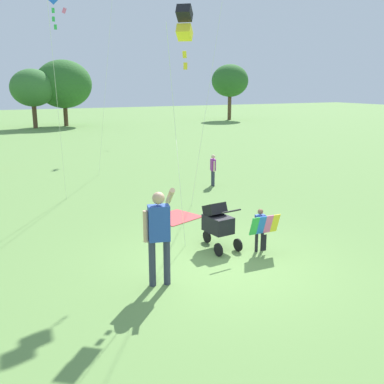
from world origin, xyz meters
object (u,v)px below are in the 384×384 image
kite_adult_black (184,24)px  person_kid_running (213,168)px  stroller (217,222)px  picnic_blanket (175,217)px  person_adult_flyer (159,230)px  child_with_butterfly_kite (261,226)px

kite_adult_black → person_kid_running: kite_adult_black is taller
stroller → picnic_blanket: size_ratio=0.93×
person_kid_running → person_adult_flyer: bearing=-125.3°
picnic_blanket → person_kid_running: bearing=46.8°
person_adult_flyer → kite_adult_black: bearing=51.7°
child_with_butterfly_kite → picnic_blanket: bearing=101.8°
stroller → person_kid_running: person_kid_running is taller
person_adult_flyer → picnic_blanket: 4.23m
child_with_butterfly_kite → person_adult_flyer: person_adult_flyer is taller
stroller → kite_adult_black: 4.13m
child_with_butterfly_kite → kite_adult_black: kite_adult_black is taller
child_with_butterfly_kite → stroller: 0.94m
picnic_blanket → stroller: bearing=-91.8°
child_with_butterfly_kite → stroller: (-0.72, 0.61, 0.03)m
person_adult_flyer → kite_adult_black: size_ratio=0.36×
picnic_blanket → kite_adult_black: bearing=-107.8°
person_kid_running → picnic_blanket: bearing=-133.2°
child_with_butterfly_kite → kite_adult_black: 4.42m
child_with_butterfly_kite → person_kid_running: size_ratio=0.85×
child_with_butterfly_kite → picnic_blanket: child_with_butterfly_kite is taller
stroller → kite_adult_black: bearing=144.9°
person_adult_flyer → stroller: bearing=32.4°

